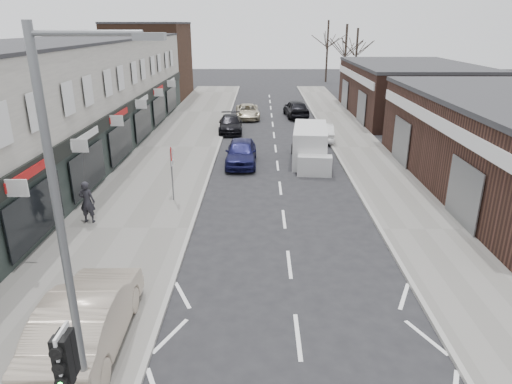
{
  "coord_description": "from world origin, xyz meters",
  "views": [
    {
      "loc": [
        -1.05,
        -8.35,
        8.07
      ],
      "look_at": [
        -1.19,
        6.39,
        2.6
      ],
      "focal_mm": 32.0,
      "sensor_mm": 36.0,
      "label": 1
    }
  ],
  "objects_px": {
    "street_lamp": "(70,225)",
    "warning_sign": "(172,158)",
    "pedestrian": "(87,202)",
    "parked_car_left_a": "(241,152)",
    "sedan_on_pavement": "(88,318)",
    "white_van": "(310,146)",
    "parked_car_left_b": "(230,124)",
    "parked_car_left_c": "(248,112)",
    "parked_car_right_b": "(296,108)",
    "traffic_light": "(67,369)",
    "parked_car_right_a": "(323,132)"
  },
  "relations": [
    {
      "from": "sedan_on_pavement",
      "to": "parked_car_left_a",
      "type": "xyz_separation_m",
      "value": [
        3.28,
        16.76,
        -0.19
      ]
    },
    {
      "from": "traffic_light",
      "to": "sedan_on_pavement",
      "type": "xyz_separation_m",
      "value": [
        -1.08,
        3.48,
        -1.46
      ]
    },
    {
      "from": "parked_car_right_b",
      "to": "parked_car_left_a",
      "type": "bearing_deg",
      "value": 67.9
    },
    {
      "from": "parked_car_right_b",
      "to": "parked_car_left_c",
      "type": "bearing_deg",
      "value": 2.83
    },
    {
      "from": "pedestrian",
      "to": "parked_car_right_a",
      "type": "distance_m",
      "value": 19.01
    },
    {
      "from": "street_lamp",
      "to": "white_van",
      "type": "relative_size",
      "value": 1.39
    },
    {
      "from": "warning_sign",
      "to": "parked_car_left_a",
      "type": "relative_size",
      "value": 0.6
    },
    {
      "from": "white_van",
      "to": "street_lamp",
      "type": "bearing_deg",
      "value": -102.51
    },
    {
      "from": "sedan_on_pavement",
      "to": "parked_car_left_a",
      "type": "height_order",
      "value": "sedan_on_pavement"
    },
    {
      "from": "white_van",
      "to": "parked_car_left_a",
      "type": "height_order",
      "value": "white_van"
    },
    {
      "from": "parked_car_left_b",
      "to": "parked_car_right_b",
      "type": "relative_size",
      "value": 0.96
    },
    {
      "from": "warning_sign",
      "to": "sedan_on_pavement",
      "type": "height_order",
      "value": "warning_sign"
    },
    {
      "from": "pedestrian",
      "to": "parked_car_left_a",
      "type": "distance_m",
      "value": 10.78
    },
    {
      "from": "street_lamp",
      "to": "parked_car_left_c",
      "type": "height_order",
      "value": "street_lamp"
    },
    {
      "from": "parked_car_left_b",
      "to": "pedestrian",
      "type": "bearing_deg",
      "value": -108.36
    },
    {
      "from": "street_lamp",
      "to": "warning_sign",
      "type": "xyz_separation_m",
      "value": [
        -0.63,
        12.8,
        -2.42
      ]
    },
    {
      "from": "white_van",
      "to": "parked_car_left_b",
      "type": "distance_m",
      "value": 9.93
    },
    {
      "from": "street_lamp",
      "to": "warning_sign",
      "type": "height_order",
      "value": "street_lamp"
    },
    {
      "from": "sedan_on_pavement",
      "to": "parked_car_left_c",
      "type": "height_order",
      "value": "sedan_on_pavement"
    },
    {
      "from": "parked_car_left_c",
      "to": "parked_car_right_b",
      "type": "distance_m",
      "value": 4.45
    },
    {
      "from": "parked_car_right_b",
      "to": "parked_car_left_b",
      "type": "bearing_deg",
      "value": 41.92
    },
    {
      "from": "sedan_on_pavement",
      "to": "pedestrian",
      "type": "xyz_separation_m",
      "value": [
        -2.83,
        7.89,
        0.07
      ]
    },
    {
      "from": "white_van",
      "to": "parked_car_right_b",
      "type": "xyz_separation_m",
      "value": [
        0.2,
        14.46,
        -0.24
      ]
    },
    {
      "from": "white_van",
      "to": "sedan_on_pavement",
      "type": "xyz_separation_m",
      "value": [
        -7.48,
        -17.26,
        -0.07
      ]
    },
    {
      "from": "parked_car_left_c",
      "to": "parked_car_right_b",
      "type": "relative_size",
      "value": 0.96
    },
    {
      "from": "street_lamp",
      "to": "parked_car_right_a",
      "type": "relative_size",
      "value": 2.05
    },
    {
      "from": "pedestrian",
      "to": "parked_car_left_b",
      "type": "relative_size",
      "value": 0.41
    },
    {
      "from": "white_van",
      "to": "sedan_on_pavement",
      "type": "relative_size",
      "value": 1.13
    },
    {
      "from": "street_lamp",
      "to": "warning_sign",
      "type": "bearing_deg",
      "value": 92.84
    },
    {
      "from": "street_lamp",
      "to": "parked_car_right_a",
      "type": "distance_m",
      "value": 26.61
    },
    {
      "from": "parked_car_left_a",
      "to": "parked_car_left_b",
      "type": "relative_size",
      "value": 1.01
    },
    {
      "from": "sedan_on_pavement",
      "to": "parked_car_right_b",
      "type": "height_order",
      "value": "sedan_on_pavement"
    },
    {
      "from": "sedan_on_pavement",
      "to": "pedestrian",
      "type": "distance_m",
      "value": 8.39
    },
    {
      "from": "sedan_on_pavement",
      "to": "warning_sign",
      "type": "bearing_deg",
      "value": -93.53
    },
    {
      "from": "pedestrian",
      "to": "parked_car_left_b",
      "type": "distance_m",
      "value": 18.36
    },
    {
      "from": "traffic_light",
      "to": "parked_car_left_a",
      "type": "distance_m",
      "value": 20.43
    },
    {
      "from": "traffic_light",
      "to": "warning_sign",
      "type": "bearing_deg",
      "value": 93.1
    },
    {
      "from": "parked_car_left_a",
      "to": "traffic_light",
      "type": "bearing_deg",
      "value": -96.03
    },
    {
      "from": "traffic_light",
      "to": "parked_car_left_a",
      "type": "xyz_separation_m",
      "value": [
        2.2,
        20.25,
        -1.65
      ]
    },
    {
      "from": "pedestrian",
      "to": "parked_car_left_a",
      "type": "xyz_separation_m",
      "value": [
        6.11,
        8.87,
        -0.26
      ]
    },
    {
      "from": "street_lamp",
      "to": "parked_car_left_a",
      "type": "relative_size",
      "value": 1.78
    },
    {
      "from": "white_van",
      "to": "sedan_on_pavement",
      "type": "distance_m",
      "value": 18.81
    },
    {
      "from": "street_lamp",
      "to": "parked_car_right_b",
      "type": "xyz_separation_m",
      "value": [
        6.73,
        33.99,
        -3.83
      ]
    },
    {
      "from": "parked_car_right_b",
      "to": "traffic_light",
      "type": "bearing_deg",
      "value": 73.67
    },
    {
      "from": "white_van",
      "to": "parked_car_left_a",
      "type": "xyz_separation_m",
      "value": [
        -4.2,
        -0.5,
        -0.26
      ]
    },
    {
      "from": "parked_car_left_a",
      "to": "parked_car_left_c",
      "type": "relative_size",
      "value": 1.01
    },
    {
      "from": "traffic_light",
      "to": "warning_sign",
      "type": "distance_m",
      "value": 14.04
    },
    {
      "from": "traffic_light",
      "to": "parked_car_right_a",
      "type": "bearing_deg",
      "value": 73.26
    },
    {
      "from": "white_van",
      "to": "parked_car_left_b",
      "type": "xyz_separation_m",
      "value": [
        -5.4,
        8.32,
        -0.38
      ]
    },
    {
      "from": "parked_car_left_c",
      "to": "street_lamp",
      "type": "bearing_deg",
      "value": -97.35
    }
  ]
}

